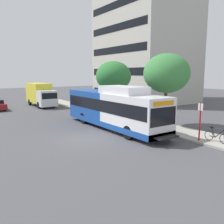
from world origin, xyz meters
TOP-DOWN VIEW (x-y plane):
  - ground_plane at (0.00, 8.00)m, footprint 120.00×120.00m
  - sidewalk_curb at (7.00, 6.00)m, footprint 3.00×56.00m
  - transit_bus at (3.52, 1.62)m, footprint 2.58×12.25m
  - bus_stop_sign_pole at (5.84, -5.22)m, footprint 0.10×0.36m
  - bicycle_parked at (6.46, -6.10)m, footprint 0.52×1.76m
  - street_tree_near_stop at (7.79, -0.29)m, footprint 3.99×3.99m
  - street_tree_mid_block at (7.98, 7.97)m, footprint 4.04×4.04m
  - box_truck_background at (3.09, 19.19)m, footprint 2.32×7.01m
  - apartment_tower_backdrop at (19.91, 15.80)m, footprint 11.84×14.84m
  - lattice_comm_tower at (20.13, 27.76)m, footprint 1.10×1.10m

SIDE VIEW (x-z plane):
  - ground_plane at x=0.00m, z-range 0.00..0.00m
  - sidewalk_curb at x=7.00m, z-range 0.00..0.14m
  - bicycle_parked at x=6.46m, z-range 0.05..1.07m
  - bus_stop_sign_pole at x=5.84m, z-range 0.35..2.95m
  - transit_bus at x=3.52m, z-range -0.12..3.53m
  - box_truck_background at x=3.09m, z-range 0.12..3.37m
  - street_tree_mid_block at x=7.98m, z-range 1.37..7.30m
  - street_tree_near_stop at x=7.79m, z-range 1.54..7.75m
  - lattice_comm_tower at x=20.13m, z-range -3.94..18.51m
  - apartment_tower_backdrop at x=19.91m, z-range 0.00..29.60m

